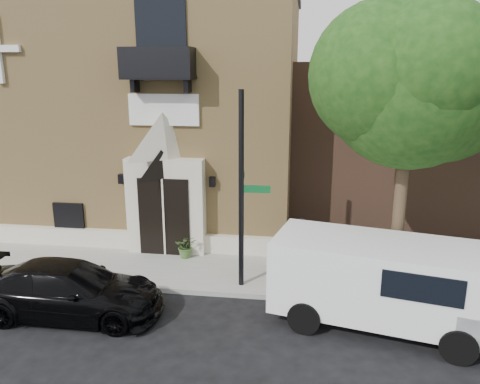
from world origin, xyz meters
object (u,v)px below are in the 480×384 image
object	(u,v)px
fire_hydrant	(425,287)
pedestrian_near	(300,243)
cargo_van	(392,282)
street_sign	(242,191)
black_sedan	(70,290)
dumpster	(431,276)

from	to	relation	value
fire_hydrant	pedestrian_near	size ratio (longest dim) A/B	0.52
cargo_van	street_sign	world-z (taller)	street_sign
black_sedan	pedestrian_near	xyz separation A→B (m)	(5.79, 3.46, 0.27)
black_sedan	cargo_van	world-z (taller)	cargo_van
cargo_van	pedestrian_near	world-z (taller)	cargo_van
black_sedan	fire_hydrant	distance (m)	9.26
fire_hydrant	dumpster	bearing A→B (deg)	51.25
cargo_van	fire_hydrant	xyz separation A→B (m)	(1.08, 1.15, -0.64)
cargo_van	dumpster	distance (m)	1.94
fire_hydrant	pedestrian_near	bearing A→B (deg)	151.58
fire_hydrant	dumpster	xyz separation A→B (m)	(0.20, 0.24, 0.24)
black_sedan	pedestrian_near	world-z (taller)	pedestrian_near
cargo_van	pedestrian_near	xyz separation A→B (m)	(-2.23, 2.94, -0.24)
black_sedan	dumpster	xyz separation A→B (m)	(9.30, 1.91, 0.11)
cargo_van	fire_hydrant	distance (m)	1.71
street_sign	dumpster	size ratio (longest dim) A/B	2.59
black_sedan	dumpster	bearing A→B (deg)	-79.47
cargo_van	street_sign	xyz separation A→B (m)	(-3.86, 1.54, 1.72)
black_sedan	pedestrian_near	distance (m)	6.75
cargo_van	black_sedan	bearing A→B (deg)	-163.41
dumpster	pedestrian_near	size ratio (longest dim) A/B	1.31
black_sedan	fire_hydrant	xyz separation A→B (m)	(9.11, 1.67, -0.13)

